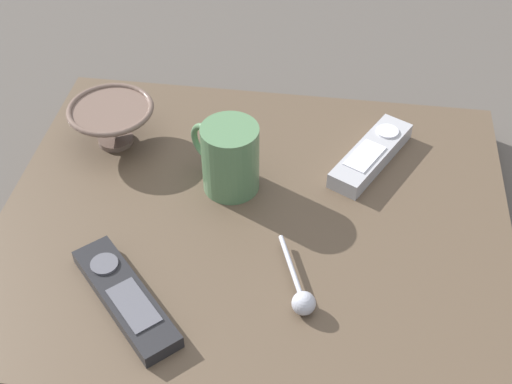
% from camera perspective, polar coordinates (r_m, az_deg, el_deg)
% --- Properties ---
extents(ground_plane, '(6.00, 6.00, 0.00)m').
position_cam_1_polar(ground_plane, '(0.92, -0.17, -4.23)').
color(ground_plane, '#47423D').
extents(table, '(0.66, 0.55, 0.05)m').
position_cam_1_polar(table, '(0.90, -0.17, -3.18)').
color(table, '#4C3D2D').
rests_on(table, ground).
extents(cereal_bowl, '(0.12, 0.12, 0.06)m').
position_cam_1_polar(cereal_bowl, '(0.99, -11.94, 5.77)').
color(cereal_bowl, brown).
rests_on(cereal_bowl, table).
extents(coffee_mug, '(0.10, 0.08, 0.10)m').
position_cam_1_polar(coffee_mug, '(0.89, -2.26, 2.91)').
color(coffee_mug, '#4C724C').
rests_on(coffee_mug, table).
extents(teaspoon, '(0.05, 0.11, 0.03)m').
position_cam_1_polar(teaspoon, '(0.78, 3.86, -8.85)').
color(teaspoon, '#A3A5B2').
rests_on(teaspoon, table).
extents(tv_remote_near, '(0.16, 0.16, 0.02)m').
position_cam_1_polar(tv_remote_near, '(0.80, -10.92, -8.63)').
color(tv_remote_near, black).
rests_on(tv_remote_near, table).
extents(tv_remote_far, '(0.12, 0.17, 0.03)m').
position_cam_1_polar(tv_remote_far, '(0.97, 9.63, 3.10)').
color(tv_remote_far, '#9E9EA3').
rests_on(tv_remote_far, table).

